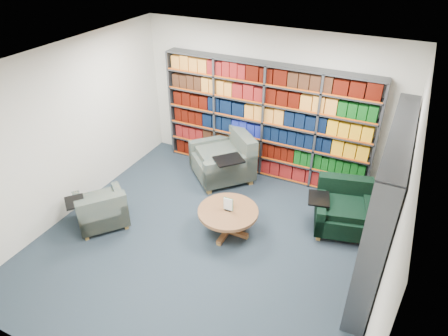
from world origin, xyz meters
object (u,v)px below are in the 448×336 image
at_px(chair_green_right, 343,210).
at_px(chair_teal_front, 102,211).
at_px(chair_teal_left, 227,160).
at_px(coffee_table, 228,215).

distance_m(chair_green_right, chair_teal_front, 3.92).
relative_size(chair_teal_left, coffee_table, 1.51).
height_order(chair_green_right, chair_teal_front, chair_green_right).
bearing_deg(coffee_table, chair_teal_left, 116.16).
relative_size(chair_green_right, chair_teal_front, 1.04).
bearing_deg(chair_green_right, chair_teal_left, 167.46).
bearing_deg(chair_green_right, coffee_table, -148.32).
relative_size(chair_teal_left, chair_teal_front, 1.34).
distance_m(chair_teal_front, coffee_table, 2.06).
bearing_deg(chair_teal_left, chair_green_right, -12.54).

